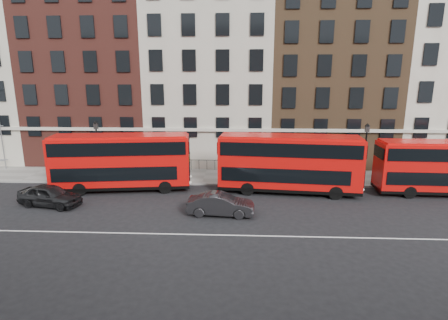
{
  "coord_description": "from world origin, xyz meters",
  "views": [
    {
      "loc": [
        3.3,
        -21.41,
        9.3
      ],
      "look_at": [
        2.09,
        5.0,
        3.0
      ],
      "focal_mm": 28.0,
      "sensor_mm": 36.0,
      "label": 1
    }
  ],
  "objects_px": {
    "bus_b": "(121,161)",
    "bus_c": "(288,162)",
    "car_front": "(221,204)",
    "bus_d": "(445,167)",
    "car_rear": "(50,195)"
  },
  "relations": [
    {
      "from": "bus_b",
      "to": "bus_c",
      "type": "bearing_deg",
      "value": -7.44
    },
    {
      "from": "bus_c",
      "to": "car_front",
      "type": "height_order",
      "value": "bus_c"
    },
    {
      "from": "bus_c",
      "to": "car_front",
      "type": "xyz_separation_m",
      "value": [
        -5.21,
        -5.07,
        -1.8
      ]
    },
    {
      "from": "bus_d",
      "to": "car_front",
      "type": "height_order",
      "value": "bus_d"
    },
    {
      "from": "bus_d",
      "to": "car_front",
      "type": "bearing_deg",
      "value": -162.31
    },
    {
      "from": "bus_b",
      "to": "car_front",
      "type": "relative_size",
      "value": 2.5
    },
    {
      "from": "bus_c",
      "to": "bus_d",
      "type": "xyz_separation_m",
      "value": [
        12.38,
        -0.0,
        -0.2
      ]
    },
    {
      "from": "bus_d",
      "to": "bus_b",
      "type": "bearing_deg",
      "value": -178.35
    },
    {
      "from": "bus_d",
      "to": "bus_c",
      "type": "bearing_deg",
      "value": -178.38
    },
    {
      "from": "bus_d",
      "to": "car_rear",
      "type": "height_order",
      "value": "bus_d"
    },
    {
      "from": "bus_c",
      "to": "car_rear",
      "type": "distance_m",
      "value": 18.4
    },
    {
      "from": "car_rear",
      "to": "bus_d",
      "type": "bearing_deg",
      "value": -70.61
    },
    {
      "from": "bus_d",
      "to": "car_front",
      "type": "xyz_separation_m",
      "value": [
        -17.59,
        -5.06,
        -1.6
      ]
    },
    {
      "from": "car_rear",
      "to": "car_front",
      "type": "distance_m",
      "value": 12.75
    },
    {
      "from": "bus_c",
      "to": "car_front",
      "type": "distance_m",
      "value": 7.49
    }
  ]
}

